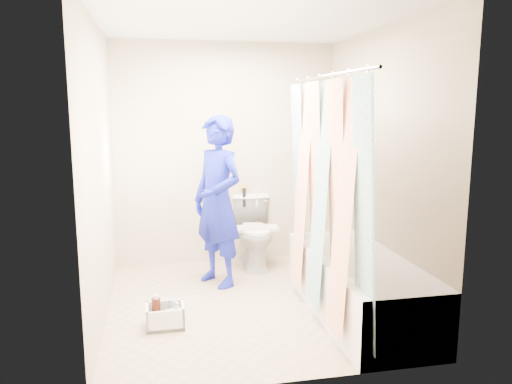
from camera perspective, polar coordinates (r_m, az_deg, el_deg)
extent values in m
plane|color=tan|center=(4.52, -0.90, -12.62)|extent=(2.60, 2.60, 0.00)
cube|color=silver|center=(4.23, -0.99, 18.98)|extent=(2.40, 2.60, 0.02)
cube|color=#B9A78E|center=(5.49, -3.43, 4.32)|extent=(2.40, 0.02, 2.40)
cube|color=#B9A78E|center=(2.96, 3.66, -0.50)|extent=(2.40, 0.02, 2.40)
cube|color=#B9A78E|center=(4.17, -17.41, 2.10)|extent=(0.02, 2.60, 2.40)
cube|color=#B9A78E|center=(4.58, 13.99, 2.94)|extent=(0.02, 2.60, 2.40)
cube|color=white|center=(4.29, 11.61, -10.55)|extent=(0.70, 1.75, 0.50)
cube|color=silver|center=(4.22, 11.71, -7.88)|extent=(0.58, 1.63, 0.06)
cylinder|color=silver|center=(3.91, 7.92, 13.00)|extent=(0.02, 1.90, 0.02)
cube|color=white|center=(3.96, 7.61, -0.54)|extent=(0.06, 1.75, 1.80)
imported|color=white|center=(5.44, -0.20, -4.53)|extent=(0.45, 0.75, 0.75)
cube|color=silver|center=(5.31, 0.01, -4.17)|extent=(0.47, 0.22, 0.04)
cylinder|color=black|center=(5.55, -1.36, -0.58)|extent=(0.04, 0.04, 0.22)
cylinder|color=gold|center=(5.53, -1.36, 0.65)|extent=(0.06, 0.06, 0.03)
cylinder|color=silver|center=(5.57, 0.08, -0.74)|extent=(0.03, 0.03, 0.18)
imported|color=navy|center=(4.80, -4.39, -1.08)|extent=(0.66, 0.72, 1.64)
cube|color=silver|center=(4.15, -10.30, -14.72)|extent=(0.30, 0.24, 0.03)
cube|color=silver|center=(4.12, -12.30, -13.86)|extent=(0.02, 0.24, 0.18)
cube|color=silver|center=(4.12, -8.36, -13.71)|extent=(0.02, 0.24, 0.18)
cube|color=silver|center=(4.02, -10.28, -14.41)|extent=(0.29, 0.02, 0.18)
cube|color=silver|center=(4.22, -10.37, -13.21)|extent=(0.29, 0.02, 0.18)
cylinder|color=#42190D|center=(4.14, -11.34, -13.11)|extent=(0.07, 0.07, 0.20)
cylinder|color=silver|center=(4.15, -9.53, -13.12)|extent=(0.06, 0.06, 0.18)
cylinder|color=beige|center=(4.07, -10.03, -13.99)|extent=(0.04, 0.04, 0.13)
cylinder|color=#42190D|center=(4.08, -11.29, -14.54)|extent=(0.06, 0.06, 0.06)
cylinder|color=gold|center=(4.06, -11.31, -14.08)|extent=(0.06, 0.06, 0.01)
imported|color=silver|center=(4.07, -9.05, -13.51)|extent=(0.11, 0.11, 0.19)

